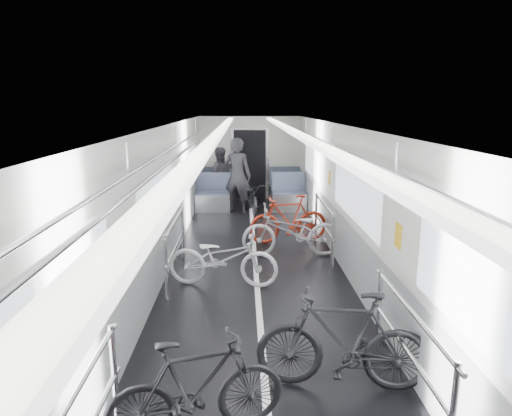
{
  "coord_description": "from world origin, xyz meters",
  "views": [
    {
      "loc": [
        -0.21,
        -6.7,
        2.74
      ],
      "look_at": [
        0.0,
        0.47,
        1.11
      ],
      "focal_mm": 32.0,
      "sensor_mm": 36.0,
      "label": 1
    }
  ],
  "objects": [
    {
      "name": "bike_aisle",
      "position": [
        0.03,
        4.8,
        0.4
      ],
      "size": [
        0.69,
        1.56,
        0.79
      ],
      "primitive_type": "imported",
      "rotation": [
        0.0,
        0.0,
        0.11
      ],
      "color": "black",
      "rests_on": "floor"
    },
    {
      "name": "bike_left_far",
      "position": [
        -0.52,
        -0.06,
        0.45
      ],
      "size": [
        1.76,
        0.83,
        0.89
      ],
      "primitive_type": "imported",
      "rotation": [
        0.0,
        0.0,
        1.43
      ],
      "color": "silver",
      "rests_on": "floor"
    },
    {
      "name": "car_shell",
      "position": [
        0.0,
        1.78,
        1.13
      ],
      "size": [
        3.02,
        14.01,
        2.41
      ],
      "color": "black",
      "rests_on": "ground"
    },
    {
      "name": "person_standing",
      "position": [
        -0.35,
        4.8,
        0.97
      ],
      "size": [
        0.82,
        0.67,
        1.93
      ],
      "primitive_type": "imported",
      "rotation": [
        0.0,
        0.0,
        2.81
      ],
      "color": "black",
      "rests_on": "floor"
    },
    {
      "name": "bike_right_mid",
      "position": [
        0.68,
        1.3,
        0.48
      ],
      "size": [
        1.84,
        0.68,
        0.96
      ],
      "primitive_type": "imported",
      "rotation": [
        0.0,
        0.0,
        -1.55
      ],
      "color": "#A1A1A6",
      "rests_on": "floor"
    },
    {
      "name": "bike_left_mid",
      "position": [
        -0.6,
        -3.35,
        0.45
      ],
      "size": [
        1.57,
        0.83,
        0.91
      ],
      "primitive_type": "imported",
      "rotation": [
        0.0,
        0.0,
        1.85
      ],
      "color": "black",
      "rests_on": "floor"
    },
    {
      "name": "bike_right_far",
      "position": [
        0.7,
        2.15,
        0.49
      ],
      "size": [
        1.69,
        0.77,
        0.98
      ],
      "primitive_type": "imported",
      "rotation": [
        0.0,
        0.0,
        -1.37
      ],
      "color": "maroon",
      "rests_on": "floor"
    },
    {
      "name": "person_seated",
      "position": [
        -0.87,
        5.85,
        0.8
      ],
      "size": [
        0.85,
        0.7,
        1.6
      ],
      "primitive_type": "imported",
      "rotation": [
        0.0,
        0.0,
        3.27
      ],
      "color": "#2F2B33",
      "rests_on": "floor"
    },
    {
      "name": "bike_right_near",
      "position": [
        0.76,
        -2.71,
        0.51
      ],
      "size": [
        1.74,
        0.7,
        1.02
      ],
      "primitive_type": "imported",
      "rotation": [
        0.0,
        0.0,
        -1.7
      ],
      "color": "black",
      "rests_on": "floor"
    }
  ]
}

